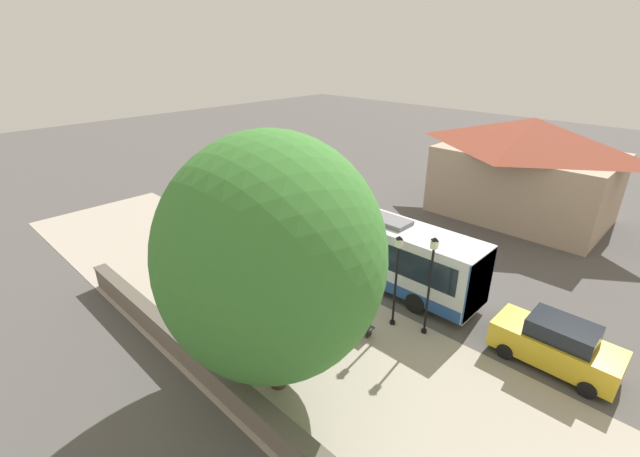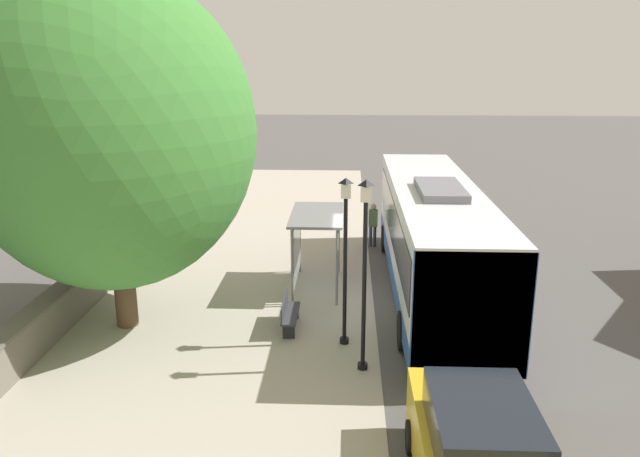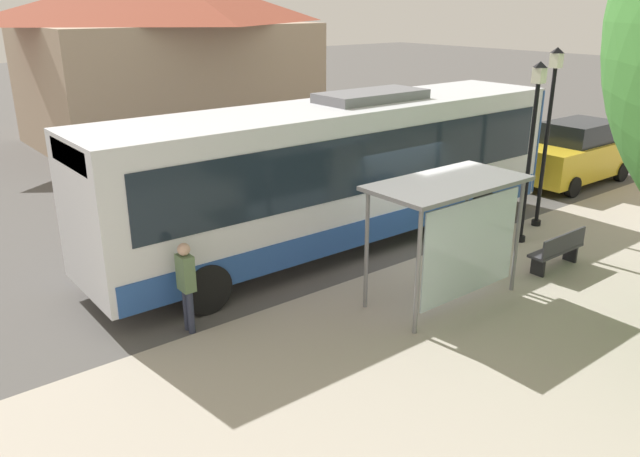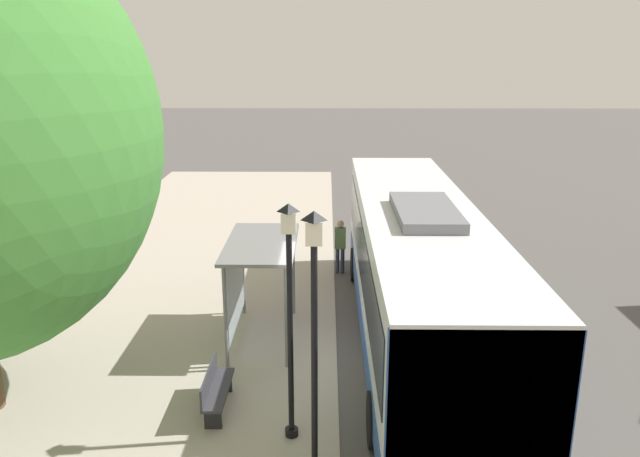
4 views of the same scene
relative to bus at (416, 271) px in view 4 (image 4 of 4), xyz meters
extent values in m
plane|color=#514F4C|center=(-1.80, -0.81, -1.88)|extent=(120.00, 120.00, 0.00)
cube|color=#ADA393|center=(-6.30, -0.81, -1.87)|extent=(9.00, 44.00, 0.02)
cube|color=silver|center=(0.00, 0.02, 0.05)|extent=(2.48, 12.34, 2.97)
cube|color=black|center=(0.00, 0.02, 0.44)|extent=(2.52, 11.35, 1.31)
cube|color=#264C93|center=(0.00, 0.02, -1.14)|extent=(2.52, 12.09, 0.59)
cube|color=#264C93|center=(0.00, -6.12, 0.05)|extent=(2.52, 0.06, 2.85)
cube|color=black|center=(0.00, 6.15, 1.24)|extent=(1.86, 0.08, 0.42)
cube|color=slate|center=(0.00, -0.91, 1.64)|extent=(1.24, 2.71, 0.22)
cylinder|color=black|center=(-1.16, 4.34, -1.38)|extent=(0.30, 1.00, 1.00)
cylinder|color=black|center=(1.16, 4.34, -1.38)|extent=(0.30, 1.00, 1.00)
cylinder|color=black|center=(-1.16, -3.81, -1.38)|extent=(0.30, 1.00, 1.00)
cylinder|color=black|center=(1.16, -3.81, -1.38)|extent=(0.30, 1.00, 1.00)
cylinder|color=slate|center=(-2.91, -1.05, -0.70)|extent=(0.08, 0.08, 2.37)
cylinder|color=slate|center=(-2.91, 1.83, -0.70)|extent=(0.08, 0.08, 2.37)
cylinder|color=slate|center=(-4.22, -1.05, -0.70)|extent=(0.08, 0.08, 2.37)
cylinder|color=slate|center=(-4.22, 1.83, -0.70)|extent=(0.08, 0.08, 2.37)
cube|color=slate|center=(-3.57, 0.39, 0.53)|extent=(1.62, 3.18, 0.08)
cube|color=silver|center=(-4.20, 0.39, -0.58)|extent=(0.03, 2.59, 1.90)
cylinder|color=#2D3347|center=(-1.71, 4.94, -1.47)|extent=(0.12, 0.12, 0.82)
cylinder|color=#2D3347|center=(-1.55, 4.94, -1.47)|extent=(0.12, 0.12, 0.82)
cube|color=#59724C|center=(-1.63, 4.94, -0.74)|extent=(0.34, 0.22, 0.66)
sphere|color=tan|center=(-1.63, 4.94, -0.29)|extent=(0.23, 0.23, 0.23)
cube|color=#333338|center=(-4.13, -2.75, -1.43)|extent=(0.40, 1.60, 0.06)
cube|color=#333338|center=(-4.30, -2.75, -1.20)|extent=(0.04, 1.60, 0.40)
cube|color=black|center=(-4.13, -3.39, -1.66)|extent=(0.32, 0.06, 0.45)
cube|color=black|center=(-4.13, -2.11, -1.66)|extent=(0.32, 0.06, 0.45)
cylinder|color=black|center=(-2.67, -3.58, -1.80)|extent=(0.24, 0.24, 0.16)
cylinder|color=black|center=(-2.67, -3.58, 0.05)|extent=(0.10, 0.10, 3.87)
cube|color=silver|center=(-2.67, -3.58, 2.16)|extent=(0.24, 0.24, 0.35)
pyramid|color=black|center=(-2.67, -3.58, 2.41)|extent=(0.28, 0.28, 0.14)
cylinder|color=black|center=(-2.22, -4.93, 0.17)|extent=(0.10, 0.10, 4.10)
cube|color=silver|center=(-2.22, -4.93, 2.39)|extent=(0.24, 0.24, 0.35)
pyramid|color=black|center=(-2.22, -4.93, 2.64)|extent=(0.28, 0.28, 0.14)
camera|label=1|loc=(-16.27, -12.22, 9.84)|focal=24.00mm
camera|label=2|loc=(-2.64, -18.31, 5.34)|focal=35.00mm
camera|label=3|loc=(-10.92, 9.28, 3.71)|focal=35.00mm
camera|label=4|loc=(-2.05, -13.38, 4.92)|focal=35.00mm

